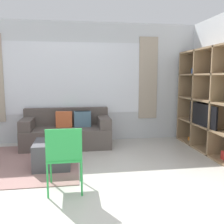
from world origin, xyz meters
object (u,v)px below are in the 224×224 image
at_px(couch_main, 67,132).
at_px(folding_chair, 64,154).
at_px(shelving_unit, 211,102).
at_px(ottoman, 52,154).

distance_m(couch_main, folding_chair, 2.22).
bearing_deg(shelving_unit, couch_main, 164.59).
height_order(shelving_unit, couch_main, shelving_unit).
xyz_separation_m(couch_main, ottoman, (-0.21, -1.23, -0.10)).
xyz_separation_m(shelving_unit, ottoman, (-3.05, -0.45, -0.79)).
height_order(shelving_unit, folding_chair, shelving_unit).
bearing_deg(folding_chair, couch_main, -89.27).
bearing_deg(ottoman, shelving_unit, 8.45).
bearing_deg(couch_main, shelving_unit, -15.41).
relative_size(shelving_unit, couch_main, 1.15).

